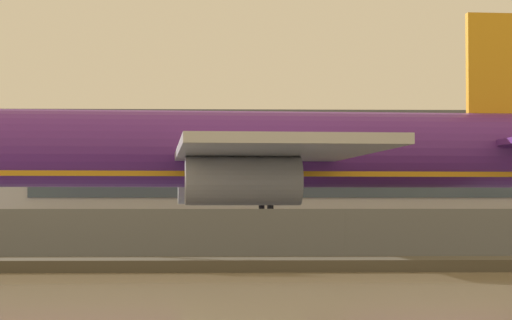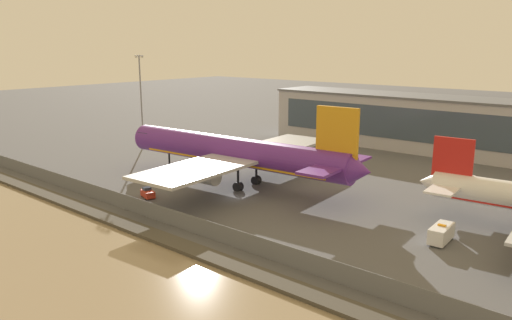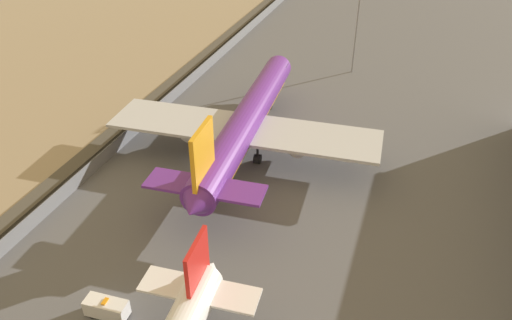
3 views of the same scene
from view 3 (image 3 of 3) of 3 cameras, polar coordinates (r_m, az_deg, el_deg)
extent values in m
plane|color=#565659|center=(88.58, -6.12, -0.18)|extent=(500.00, 500.00, 0.00)
cube|color=#474238|center=(98.00, -17.11, 2.10)|extent=(320.00, 3.00, 0.50)
cube|color=slate|center=(95.10, -14.98, 2.20)|extent=(280.00, 0.08, 2.55)
cylinder|color=slate|center=(178.01, 2.61, 17.65)|extent=(0.10, 0.10, 2.55)
cylinder|color=slate|center=(95.10, -14.98, 2.20)|extent=(0.10, 0.10, 2.55)
cylinder|color=#602889|center=(88.04, -0.99, 4.71)|extent=(49.17, 8.64, 5.31)
cone|color=#602889|center=(110.81, 2.80, 10.84)|extent=(3.79, 5.26, 5.04)
cone|color=#602889|center=(67.57, -7.14, -5.40)|extent=(3.77, 5.00, 4.77)
cube|color=#232D3D|center=(107.47, 2.40, 10.51)|extent=(3.22, 4.70, 1.59)
cube|color=orange|center=(88.74, -0.98, 3.89)|extent=(41.77, 7.08, 0.95)
cube|color=#B7BABF|center=(90.01, -8.65, 4.51)|extent=(12.34, 24.16, 0.53)
cube|color=#B7BABF|center=(84.09, 6.26, 2.53)|extent=(12.34, 24.16, 0.53)
cylinder|color=#B7BABF|center=(91.33, -7.12, 3.85)|extent=(7.03, 3.38, 2.92)
cylinder|color=#B7BABF|center=(86.46, 5.14, 2.19)|extent=(7.03, 3.38, 2.92)
cube|color=orange|center=(67.80, -6.10, 0.34)|extent=(7.36, 1.14, 9.02)
cube|color=#602889|center=(72.01, -9.08, -2.47)|extent=(5.47, 8.92, 0.42)
cube|color=#602889|center=(69.34, -2.52, -3.59)|extent=(5.47, 8.92, 0.42)
cylinder|color=black|center=(104.69, 1.65, 6.96)|extent=(0.37, 0.37, 3.10)
cylinder|color=black|center=(105.38, 1.64, 6.20)|extent=(1.52, 0.68, 1.49)
cylinder|color=black|center=(88.04, -3.33, 1.50)|extent=(0.42, 0.42, 3.10)
cylinder|color=black|center=(88.86, -3.30, 0.65)|extent=(1.79, 1.31, 1.71)
cylinder|color=black|center=(86.64, 0.17, 1.00)|extent=(0.42, 0.42, 3.10)
cylinder|color=black|center=(87.47, 0.17, 0.14)|extent=(1.79, 1.31, 1.71)
cone|color=white|center=(60.92, -5.29, -12.43)|extent=(2.86, 3.79, 3.61)
cube|color=red|center=(55.84, -6.72, -11.94)|extent=(5.90, 0.89, 6.83)
cube|color=white|center=(57.63, -3.16, -15.25)|extent=(4.39, 7.16, 0.32)
cube|color=white|center=(59.57, -9.67, -13.77)|extent=(4.39, 7.16, 0.32)
cube|color=red|center=(100.94, -8.41, 4.57)|extent=(3.54, 2.50, 1.11)
cube|color=#283847|center=(100.81, -8.29, 5.05)|extent=(1.46, 1.56, 0.50)
cylinder|color=black|center=(102.16, -8.28, 4.69)|extent=(0.73, 0.42, 0.70)
cylinder|color=black|center=(101.30, -7.73, 4.48)|extent=(0.73, 0.42, 0.70)
cylinder|color=black|center=(100.96, -9.06, 4.26)|extent=(0.73, 0.42, 0.70)
cylinder|color=black|center=(100.09, -8.51, 4.04)|extent=(0.73, 0.42, 0.70)
cube|color=white|center=(64.16, -16.72, -15.87)|extent=(2.36, 5.30, 2.07)
cube|color=#283847|center=(64.71, -18.19, -15.18)|extent=(2.05, 1.24, 0.83)
cube|color=orange|center=(63.34, -16.88, -15.19)|extent=(1.07, 0.55, 0.16)
cylinder|color=black|center=(65.03, -18.28, -16.52)|extent=(0.26, 0.85, 0.84)
cylinder|color=black|center=(65.98, -17.41, -15.40)|extent=(0.26, 0.85, 0.84)
cylinder|color=black|center=(64.59, -14.89, -16.20)|extent=(0.26, 0.85, 0.84)
cylinder|color=gray|center=(121.96, 11.47, 14.96)|extent=(0.36, 0.36, 23.50)
camera|label=1|loc=(128.21, -31.68, 7.30)|focal=70.00mm
camera|label=2|loc=(97.09, -61.49, 1.97)|focal=35.00mm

